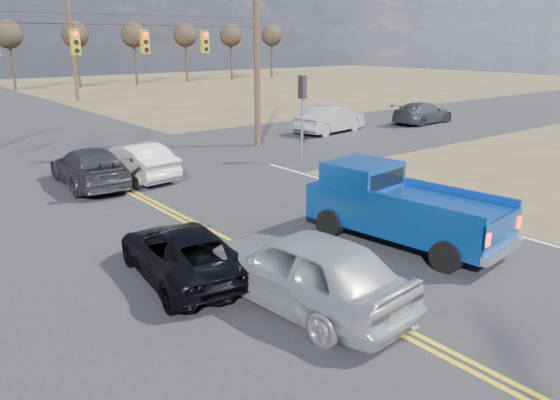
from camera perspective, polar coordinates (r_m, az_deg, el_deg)
ground at (r=10.61m, az=16.39°, el=-15.01°), size 160.00×160.00×0.00m
road_main at (r=17.68m, az=-10.74°, el=-1.68°), size 14.00×120.00×0.02m
road_cross at (r=24.83m, az=-19.41°, el=2.92°), size 120.00×12.00×0.02m
signal_gantry at (r=24.20m, az=-19.25°, el=14.75°), size 19.60×4.83×10.00m
utility_poles at (r=23.29m, az=-19.81°, el=15.07°), size 19.60×58.32×10.00m
treeline at (r=32.86m, az=-25.79°, el=15.41°), size 87.00×117.80×7.40m
pickup_truck at (r=15.26m, az=12.30°, el=-0.73°), size 2.77×5.74×2.07m
silver_suv at (r=11.39m, az=2.45°, el=-7.24°), size 2.50×5.14×1.69m
black_suv at (r=13.02m, az=-10.02°, el=-5.43°), size 2.61×4.69×1.24m
white_car_queue at (r=22.62m, az=-14.93°, el=3.95°), size 2.00×4.57×1.46m
dgrey_car_queue at (r=22.03m, az=-19.30°, el=3.26°), size 2.43×5.20×1.47m
cross_car_east_near at (r=33.04m, az=5.29°, el=8.39°), size 2.52×5.14×1.62m
cross_car_east_far at (r=37.79m, az=14.70°, el=8.78°), size 2.26×4.99×1.42m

